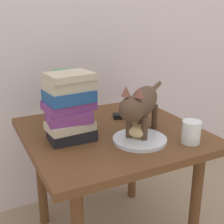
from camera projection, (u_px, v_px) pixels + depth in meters
side_table at (112, 147)px, 1.27m from camera, size 0.69×0.67×0.54m
plate at (140, 140)px, 1.14m from camera, size 0.20×0.20×0.01m
bread_roll at (137, 131)px, 1.14m from camera, size 0.09×0.10×0.05m
cat at (141, 104)px, 1.15m from camera, size 0.37×0.35×0.23m
book_stack at (70, 107)px, 1.12m from camera, size 0.19×0.15×0.26m
green_vase at (65, 97)px, 1.31m from camera, size 0.13×0.13×0.23m
candle_jar at (191, 133)px, 1.12m from camera, size 0.07×0.07×0.08m
tv_remote at (130, 116)px, 1.39m from camera, size 0.16×0.09×0.02m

